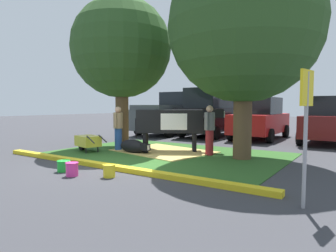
% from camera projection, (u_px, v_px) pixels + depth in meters
% --- Properties ---
extents(ground_plane, '(80.00, 80.00, 0.00)m').
position_uv_depth(ground_plane, '(120.00, 164.00, 8.36)').
color(ground_plane, '#38383D').
extents(grass_island, '(7.54, 5.15, 0.02)m').
position_uv_depth(grass_island, '(167.00, 154.00, 9.96)').
color(grass_island, '#2D5B23').
rests_on(grass_island, ground).
extents(curb_yellow, '(8.74, 0.24, 0.12)m').
position_uv_depth(curb_yellow, '(108.00, 166.00, 7.70)').
color(curb_yellow, yellow).
rests_on(curb_yellow, ground).
extents(hay_bedding, '(3.59, 2.95, 0.04)m').
position_uv_depth(hay_bedding, '(163.00, 151.00, 10.43)').
color(hay_bedding, tan).
rests_on(hay_bedding, ground).
extents(shade_tree_left, '(3.85, 3.85, 5.78)m').
position_uv_depth(shade_tree_left, '(121.00, 48.00, 11.41)').
color(shade_tree_left, brown).
rests_on(shade_tree_left, ground).
extents(shade_tree_right, '(4.55, 4.55, 6.27)m').
position_uv_depth(shade_tree_right, '(244.00, 26.00, 8.78)').
color(shade_tree_right, brown).
rests_on(shade_tree_right, ground).
extents(cow_holstein, '(2.84, 1.99, 1.52)m').
position_uv_depth(cow_holstein, '(173.00, 122.00, 10.44)').
color(cow_holstein, black).
rests_on(cow_holstein, ground).
extents(calf_lying, '(1.32, 0.60, 0.48)m').
position_uv_depth(calf_lying, '(134.00, 146.00, 10.12)').
color(calf_lying, black).
rests_on(calf_lying, ground).
extents(person_handler, '(0.34, 0.51, 1.60)m').
position_uv_depth(person_handler, '(118.00, 127.00, 10.67)').
color(person_handler, '#23478C').
rests_on(person_handler, ground).
extents(person_visitor_near, '(0.34, 0.53, 1.64)m').
position_uv_depth(person_visitor_near, '(210.00, 129.00, 9.64)').
color(person_visitor_near, maroon).
rests_on(person_visitor_near, ground).
extents(wheelbarrow, '(1.62, 0.88, 0.63)m').
position_uv_depth(wheelbarrow, '(88.00, 141.00, 10.38)').
color(wheelbarrow, gold).
rests_on(wheelbarrow, ground).
extents(parking_sign, '(0.13, 0.44, 2.19)m').
position_uv_depth(parking_sign, '(306.00, 111.00, 4.62)').
color(parking_sign, '#99999E').
rests_on(parking_sign, ground).
extents(bucket_green, '(0.33, 0.33, 0.28)m').
position_uv_depth(bucket_green, '(64.00, 166.00, 7.35)').
color(bucket_green, green).
rests_on(bucket_green, ground).
extents(bucket_pink, '(0.30, 0.30, 0.32)m').
position_uv_depth(bucket_pink, '(72.00, 169.00, 6.88)').
color(bucket_pink, '#EA3893').
rests_on(bucket_pink, ground).
extents(bucket_yellow, '(0.30, 0.30, 0.29)m').
position_uv_depth(bucket_yellow, '(109.00, 170.00, 6.77)').
color(bucket_yellow, yellow).
rests_on(bucket_yellow, ground).
extents(pickup_truck_maroon, '(2.23, 5.40, 2.42)m').
position_uv_depth(pickup_truck_maroon, '(172.00, 114.00, 17.22)').
color(pickup_truck_maroon, '#4C5156').
rests_on(pickup_truck_maroon, ground).
extents(suv_black, '(2.13, 4.60, 2.52)m').
position_uv_depth(suv_black, '(212.00, 112.00, 15.83)').
color(suv_black, black).
rests_on(suv_black, ground).
extents(sedan_red, '(2.03, 4.40, 2.02)m').
position_uv_depth(sedan_red, '(260.00, 119.00, 14.47)').
color(sedan_red, red).
rests_on(sedan_red, ground).
extents(sedan_blue, '(2.03, 4.40, 2.02)m').
position_uv_depth(sedan_blue, '(329.00, 121.00, 12.82)').
color(sedan_blue, maroon).
rests_on(sedan_blue, ground).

